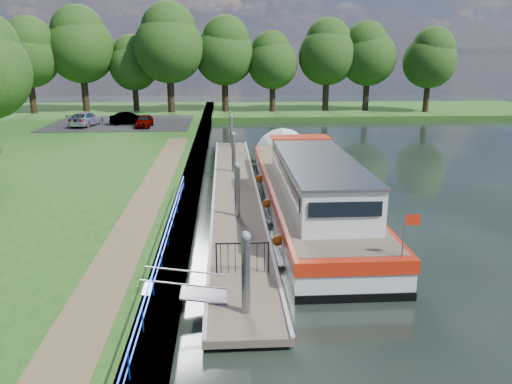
{
  "coord_description": "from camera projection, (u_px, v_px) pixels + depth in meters",
  "views": [
    {
      "loc": [
        -0.54,
        -13.71,
        7.83
      ],
      "look_at": [
        0.9,
        9.02,
        1.4
      ],
      "focal_mm": 35.0,
      "sensor_mm": 36.0,
      "label": 1
    }
  ],
  "objects": [
    {
      "name": "barge",
      "position": [
        306.0,
        187.0,
        25.81
      ],
      "size": [
        4.36,
        21.15,
        4.78
      ],
      "color": "black",
      "rests_on": "ground"
    },
    {
      "name": "horizon_trees",
      "position": [
        214.0,
        51.0,
        59.83
      ],
      "size": [
        54.38,
        10.03,
        12.87
      ],
      "color": "#332316",
      "rests_on": "ground"
    },
    {
      "name": "gangway",
      "position": [
        185.0,
        291.0,
        15.53
      ],
      "size": [
        2.58,
        1.0,
        0.92
      ],
      "color": "#A5A8AD",
      "rests_on": "ground"
    },
    {
      "name": "footpath",
      "position": [
        141.0,
        213.0,
        22.53
      ],
      "size": [
        1.6,
        40.0,
        0.05
      ],
      "primitive_type": "cube",
      "color": "brown",
      "rests_on": "riverbank"
    },
    {
      "name": "car_a",
      "position": [
        144.0,
        121.0,
        47.76
      ],
      "size": [
        1.51,
        3.51,
        1.18
      ],
      "primitive_type": "imported",
      "rotation": [
        0.0,
        0.0,
        -0.03
      ],
      "color": "#999999",
      "rests_on": "carpark"
    },
    {
      "name": "mooring_piles",
      "position": [
        235.0,
        175.0,
        27.47
      ],
      "size": [
        0.3,
        27.3,
        3.55
      ],
      "color": "gray",
      "rests_on": "ground"
    },
    {
      "name": "pontoon",
      "position": [
        235.0,
        194.0,
        27.77
      ],
      "size": [
        2.5,
        30.0,
        0.56
      ],
      "color": "brown",
      "rests_on": "ground"
    },
    {
      "name": "ground",
      "position": [
        245.0,
        316.0,
        15.33
      ],
      "size": [
        160.0,
        160.0,
        0.0
      ],
      "primitive_type": "plane",
      "color": "black",
      "rests_on": "ground"
    },
    {
      "name": "gate_panel",
      "position": [
        243.0,
        253.0,
        17.13
      ],
      "size": [
        1.85,
        0.05,
        1.15
      ],
      "color": "black",
      "rests_on": "ground"
    },
    {
      "name": "blue_fence",
      "position": [
        164.0,
        242.0,
        17.69
      ],
      "size": [
        0.04,
        18.04,
        0.72
      ],
      "color": "#0C2DBF",
      "rests_on": "riverbank"
    },
    {
      "name": "car_b",
      "position": [
        129.0,
        118.0,
        49.44
      ],
      "size": [
        3.77,
        1.71,
        1.2
      ],
      "primitive_type": "imported",
      "rotation": [
        0.0,
        0.0,
        1.69
      ],
      "color": "#999999",
      "rests_on": "carpark"
    },
    {
      "name": "far_bank",
      "position": [
        319.0,
        111.0,
        65.93
      ],
      "size": [
        60.0,
        18.0,
        0.6
      ],
      "primitive_type": "cube",
      "color": "#1F4B15",
      "rests_on": "ground"
    },
    {
      "name": "car_c",
      "position": [
        86.0,
        119.0,
        48.53
      ],
      "size": [
        2.74,
        4.9,
        1.34
      ],
      "primitive_type": "imported",
      "rotation": [
        0.0,
        0.0,
        2.95
      ],
      "color": "#999999",
      "rests_on": "carpark"
    },
    {
      "name": "bank_edge",
      "position": [
        192.0,
        182.0,
        29.48
      ],
      "size": [
        1.1,
        90.0,
        0.78
      ],
      "primitive_type": "cube",
      "color": "#473D2D",
      "rests_on": "ground"
    },
    {
      "name": "carpark",
      "position": [
        122.0,
        123.0,
        50.94
      ],
      "size": [
        14.0,
        12.0,
        0.06
      ],
      "primitive_type": "cube",
      "color": "black",
      "rests_on": "riverbank"
    }
  ]
}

